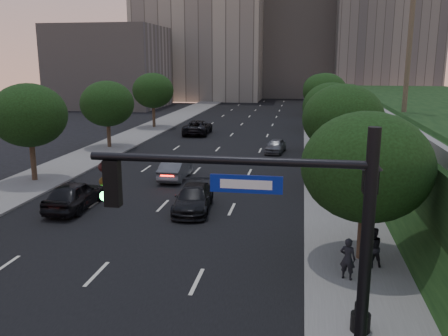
% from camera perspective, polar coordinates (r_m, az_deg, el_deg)
% --- Properties ---
extents(road_surface, '(16.00, 140.00, 0.02)m').
position_cam_1_polar(road_surface, '(42.57, -1.23, 1.78)').
color(road_surface, black).
rests_on(road_surface, ground).
extents(sidewalk_right, '(4.50, 140.00, 0.15)m').
position_cam_1_polar(sidewalk_right, '(41.93, 12.67, 1.39)').
color(sidewalk_right, slate).
rests_on(sidewalk_right, ground).
extents(sidewalk_left, '(4.50, 140.00, 0.15)m').
position_cam_1_polar(sidewalk_left, '(45.53, -14.03, 2.21)').
color(sidewalk_left, slate).
rests_on(sidewalk_left, ground).
extents(parapet_wall, '(0.35, 90.00, 0.70)m').
position_cam_1_polar(parapet_wall, '(39.68, 17.85, 6.70)').
color(parapet_wall, slate).
rests_on(parapet_wall, embankment).
extents(office_block_left, '(26.00, 20.00, 32.00)m').
position_cam_1_polar(office_block_left, '(105.61, -2.65, 17.07)').
color(office_block_left, gray).
rests_on(office_block_left, ground).
extents(office_block_mid, '(22.00, 18.00, 26.00)m').
position_cam_1_polar(office_block_mid, '(113.18, 8.79, 15.13)').
color(office_block_mid, gray).
rests_on(office_block_mid, ground).
extents(office_block_right, '(20.00, 22.00, 36.00)m').
position_cam_1_polar(office_block_right, '(108.75, 18.82, 17.36)').
color(office_block_right, slate).
rests_on(office_block_right, ground).
extents(office_block_filler, '(18.00, 16.00, 14.00)m').
position_cam_1_polar(office_block_filler, '(87.79, -13.51, 11.72)').
color(office_block_filler, gray).
rests_on(office_block_filler, ground).
extents(tree_right_a, '(5.20, 5.20, 6.24)m').
position_cam_1_polar(tree_right_a, '(19.69, 16.76, 0.14)').
color(tree_right_a, '#38281C').
rests_on(tree_right_a, ground).
extents(tree_right_b, '(5.20, 5.20, 6.74)m').
position_cam_1_polar(tree_right_b, '(31.39, 14.13, 5.77)').
color(tree_right_b, '#38281C').
rests_on(tree_right_b, ground).
extents(tree_right_c, '(5.20, 5.20, 6.24)m').
position_cam_1_polar(tree_right_c, '(44.34, 12.78, 7.15)').
color(tree_right_c, '#38281C').
rests_on(tree_right_c, ground).
extents(tree_right_d, '(5.20, 5.20, 6.74)m').
position_cam_1_polar(tree_right_d, '(58.24, 12.05, 8.96)').
color(tree_right_d, '#38281C').
rests_on(tree_right_d, ground).
extents(tree_right_e, '(5.20, 5.20, 6.24)m').
position_cam_1_polar(tree_right_e, '(73.23, 11.53, 9.33)').
color(tree_right_e, '#38281C').
rests_on(tree_right_e, ground).
extents(tree_left_b, '(5.00, 5.00, 6.71)m').
position_cam_1_polar(tree_left_b, '(34.37, -22.40, 5.88)').
color(tree_left_b, '#38281C').
rests_on(tree_left_b, ground).
extents(tree_left_c, '(5.00, 5.00, 6.34)m').
position_cam_1_polar(tree_left_c, '(45.92, -13.88, 7.51)').
color(tree_left_c, '#38281C').
rests_on(tree_left_c, ground).
extents(tree_left_d, '(5.00, 5.00, 6.71)m').
position_cam_1_polar(tree_left_d, '(58.99, -8.54, 9.20)').
color(tree_left_d, '#38281C').
rests_on(tree_left_d, ground).
extents(traffic_signal_mast, '(5.68, 0.56, 7.00)m').
position_cam_1_polar(traffic_signal_mast, '(9.80, 9.81, -14.63)').
color(traffic_signal_mast, black).
rests_on(traffic_signal_mast, ground).
extents(street_lamp, '(0.64, 0.64, 5.62)m').
position_cam_1_polar(street_lamp, '(14.66, 16.62, -9.87)').
color(street_lamp, black).
rests_on(street_lamp, ground).
extents(sedan_near_left, '(1.99, 4.81, 1.63)m').
position_cam_1_polar(sedan_near_left, '(27.80, -17.59, -3.11)').
color(sedan_near_left, black).
rests_on(sedan_near_left, ground).
extents(sedan_mid_left, '(1.55, 4.39, 1.44)m').
position_cam_1_polar(sedan_mid_left, '(33.34, -5.86, -0.14)').
color(sedan_mid_left, '#53555A').
rests_on(sedan_mid_left, ground).
extents(sedan_far_left, '(2.83, 5.85, 1.60)m').
position_cam_1_polar(sedan_far_left, '(53.59, -3.17, 4.91)').
color(sedan_far_left, black).
rests_on(sedan_far_left, ground).
extents(sedan_near_right, '(2.31, 4.87, 1.37)m').
position_cam_1_polar(sedan_near_right, '(26.32, -3.71, -3.70)').
color(sedan_near_right, black).
rests_on(sedan_near_right, ground).
extents(sedan_far_right, '(1.99, 3.93, 1.28)m').
position_cam_1_polar(sedan_far_right, '(42.99, 6.21, 2.68)').
color(sedan_far_right, '#56585E').
rests_on(sedan_far_right, ground).
extents(pedestrian_a, '(0.69, 0.58, 1.61)m').
position_cam_1_polar(pedestrian_a, '(18.52, 14.66, -10.51)').
color(pedestrian_a, black).
rests_on(pedestrian_a, sidewalk_right).
extents(pedestrian_b, '(0.95, 0.85, 1.63)m').
position_cam_1_polar(pedestrian_b, '(19.82, 17.43, -9.08)').
color(pedestrian_b, black).
rests_on(pedestrian_b, sidewalk_right).
extents(pedestrian_c, '(1.17, 0.60, 1.91)m').
position_cam_1_polar(pedestrian_c, '(27.26, 14.69, -2.61)').
color(pedestrian_c, black).
rests_on(pedestrian_c, sidewalk_right).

